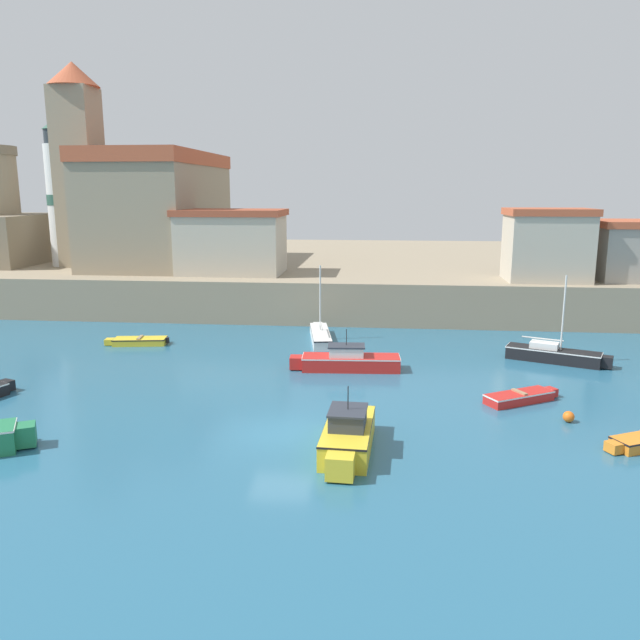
% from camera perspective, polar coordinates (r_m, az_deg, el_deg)
% --- Properties ---
extents(ground_plane, '(200.00, 200.00, 0.00)m').
position_cam_1_polar(ground_plane, '(26.06, -3.63, -10.15)').
color(ground_plane, '#28607F').
extents(quay_seawall, '(120.00, 40.00, 3.16)m').
position_cam_1_polar(quay_seawall, '(64.65, 2.15, 4.54)').
color(quay_seawall, gray).
rests_on(quay_seawall, ground).
extents(dinghy_red_1, '(3.75, 2.67, 0.54)m').
position_cam_1_polar(dinghy_red_1, '(30.85, 17.88, -6.68)').
color(dinghy_red_1, red).
rests_on(dinghy_red_1, ground).
extents(sailboat_black_2, '(5.67, 3.24, 5.07)m').
position_cam_1_polar(sailboat_black_2, '(38.41, 20.65, -2.94)').
color(sailboat_black_2, black).
rests_on(sailboat_black_2, ground).
extents(motorboat_yellow_3, '(1.99, 5.38, 2.58)m').
position_cam_1_polar(motorboat_yellow_3, '(24.01, 2.55, -10.47)').
color(motorboat_yellow_3, yellow).
rests_on(motorboat_yellow_3, ground).
extents(motorboat_red_5, '(6.12, 1.92, 2.30)m').
position_cam_1_polar(motorboat_red_5, '(34.45, 2.56, -3.72)').
color(motorboat_red_5, red).
rests_on(motorboat_red_5, ground).
extents(sailboat_white_7, '(2.03, 6.12, 4.95)m').
position_cam_1_polar(sailboat_white_7, '(41.05, 0.03, -1.38)').
color(sailboat_white_7, white).
rests_on(sailboat_white_7, ground).
extents(dinghy_yellow_8, '(4.07, 1.73, 0.51)m').
position_cam_1_polar(dinghy_yellow_8, '(41.68, -16.27, -1.85)').
color(dinghy_yellow_8, yellow).
rests_on(dinghy_yellow_8, ground).
extents(mooring_buoy, '(0.48, 0.48, 0.48)m').
position_cam_1_polar(mooring_buoy, '(28.95, 21.78, -8.21)').
color(mooring_buoy, orange).
rests_on(mooring_buoy, ground).
extents(church, '(12.64, 17.48, 17.03)m').
position_cam_1_polar(church, '(58.64, -15.24, 10.31)').
color(church, gray).
rests_on(church, quay_seawall).
extents(lighthouse, '(2.09, 2.09, 12.42)m').
position_cam_1_polar(lighthouse, '(59.50, -22.73, 10.37)').
color(lighthouse, silver).
rests_on(lighthouse, quay_seawall).
extents(harbor_shed_mid_row, '(8.45, 5.60, 5.07)m').
position_cam_1_polar(harbor_shed_mid_row, '(50.60, -8.07, 7.14)').
color(harbor_shed_mid_row, '#BCB29E').
rests_on(harbor_shed_mid_row, quay_seawall).
extents(harbor_shed_far_end, '(6.03, 4.61, 5.27)m').
position_cam_1_polar(harbor_shed_far_end, '(48.91, 20.04, 6.50)').
color(harbor_shed_far_end, '#BCB29E').
rests_on(harbor_shed_far_end, quay_seawall).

